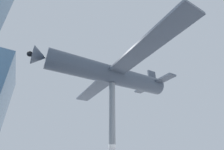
% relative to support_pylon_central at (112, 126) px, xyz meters
% --- Properties ---
extents(support_pylon_central, '(0.58, 0.58, 7.84)m').
position_rel_support_pylon_central_xyz_m(support_pylon_central, '(0.00, 0.00, 0.00)').
color(support_pylon_central, '#999EA3').
rests_on(support_pylon_central, ground_plane).
extents(suspended_airplane, '(17.97, 13.69, 2.79)m').
position_rel_support_pylon_central_xyz_m(suspended_airplane, '(0.00, 0.18, 4.84)').
color(suspended_airplane, '#4C5666').
rests_on(suspended_airplane, support_pylon_central).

